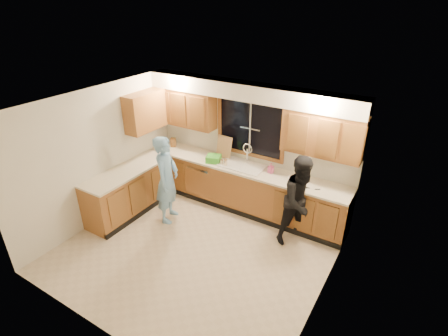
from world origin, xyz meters
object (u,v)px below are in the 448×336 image
(stove, at_px, (108,204))
(dish_crate, at_px, (214,159))
(man, at_px, (167,180))
(sink, at_px, (242,169))
(soap_bottle, at_px, (271,168))
(woman, at_px, (301,201))
(dishwasher, at_px, (206,179))
(knife_block, at_px, (173,142))
(bowl, at_px, (294,180))

(stove, xyz_separation_m, dish_crate, (1.22, 1.71, 0.53))
(stove, height_order, man, man)
(sink, relative_size, soap_bottle, 4.44)
(stove, xyz_separation_m, woman, (3.16, 1.42, 0.35))
(dishwasher, xyz_separation_m, stove, (-0.95, -1.81, 0.04))
(soap_bottle, bearing_deg, woman, -29.81)
(soap_bottle, bearing_deg, stove, -141.97)
(knife_block, xyz_separation_m, soap_bottle, (2.31, -0.01, -0.00))
(knife_block, distance_m, dish_crate, 1.16)
(dishwasher, relative_size, man, 0.49)
(woman, xyz_separation_m, knife_block, (-3.10, 0.46, 0.21))
(sink, height_order, woman, woman)
(man, bearing_deg, knife_block, 15.51)
(soap_bottle, bearing_deg, dish_crate, -172.33)
(dish_crate, bearing_deg, woman, -8.49)
(woman, bearing_deg, sink, 107.84)
(soap_bottle, bearing_deg, sink, -176.29)
(bowl, bearing_deg, dishwasher, 178.77)
(knife_block, bearing_deg, soap_bottle, -25.28)
(knife_block, xyz_separation_m, dish_crate, (1.15, -0.17, -0.03))
(stove, bearing_deg, woman, 24.12)
(sink, distance_m, man, 1.46)
(woman, xyz_separation_m, bowl, (-0.28, 0.35, 0.14))
(dishwasher, height_order, man, man)
(dish_crate, bearing_deg, dishwasher, 158.65)
(sink, bearing_deg, stove, -134.61)
(stove, height_order, bowl, bowl)
(man, xyz_separation_m, knife_block, (-0.75, 1.13, 0.17))
(dishwasher, distance_m, dish_crate, 0.64)
(dish_crate, bearing_deg, stove, -125.51)
(knife_block, relative_size, soap_bottle, 1.01)
(dishwasher, height_order, dish_crate, dish_crate)
(sink, bearing_deg, dish_crate, -168.46)
(man, xyz_separation_m, bowl, (2.06, 1.02, 0.10))
(knife_block, bearing_deg, stove, -116.95)
(woman, height_order, dish_crate, woman)
(knife_block, distance_m, bowl, 2.81)
(dish_crate, bearing_deg, sink, 11.54)
(soap_bottle, bearing_deg, dishwasher, -177.90)
(knife_block, bearing_deg, man, -81.29)
(woman, bearing_deg, dishwasher, 114.46)
(sink, distance_m, woman, 1.42)
(soap_bottle, relative_size, bowl, 0.87)
(bowl, bearing_deg, dish_crate, -177.82)
(dishwasher, xyz_separation_m, man, (-0.13, -1.06, 0.44))
(stove, relative_size, woman, 0.56)
(woman, height_order, soap_bottle, woman)
(dishwasher, height_order, bowl, bowl)
(soap_bottle, bearing_deg, knife_block, 179.65)
(dish_crate, height_order, soap_bottle, soap_bottle)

